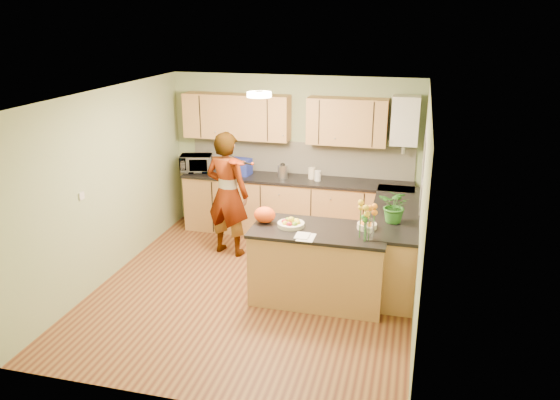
# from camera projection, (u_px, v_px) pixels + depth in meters

# --- Properties ---
(floor) EXTENTS (4.50, 4.50, 0.00)m
(floor) POSITION_uv_depth(u_px,v_px,m) (255.00, 288.00, 7.08)
(floor) COLOR #552918
(floor) RESTS_ON ground
(ceiling) EXTENTS (4.00, 4.50, 0.02)m
(ceiling) POSITION_uv_depth(u_px,v_px,m) (252.00, 95.00, 6.28)
(ceiling) COLOR white
(ceiling) RESTS_ON wall_back
(wall_back) EXTENTS (4.00, 0.02, 2.50)m
(wall_back) POSITION_uv_depth(u_px,v_px,m) (294.00, 154.00, 8.74)
(wall_back) COLOR #91A575
(wall_back) RESTS_ON floor
(wall_front) EXTENTS (4.00, 0.02, 2.50)m
(wall_front) POSITION_uv_depth(u_px,v_px,m) (176.00, 279.00, 4.62)
(wall_front) COLOR #91A575
(wall_front) RESTS_ON floor
(wall_left) EXTENTS (0.02, 4.50, 2.50)m
(wall_left) POSITION_uv_depth(u_px,v_px,m) (108.00, 185.00, 7.15)
(wall_left) COLOR #91A575
(wall_left) RESTS_ON floor
(wall_right) EXTENTS (0.02, 4.50, 2.50)m
(wall_right) POSITION_uv_depth(u_px,v_px,m) (421.00, 211.00, 6.21)
(wall_right) COLOR #91A575
(wall_right) RESTS_ON floor
(back_counter) EXTENTS (3.64, 0.62, 0.94)m
(back_counter) POSITION_uv_depth(u_px,v_px,m) (296.00, 207.00, 8.70)
(back_counter) COLOR #B27B47
(back_counter) RESTS_ON floor
(right_counter) EXTENTS (0.62, 2.24, 0.94)m
(right_counter) POSITION_uv_depth(u_px,v_px,m) (394.00, 243.00, 7.31)
(right_counter) COLOR #B27B47
(right_counter) RESTS_ON floor
(splashback) EXTENTS (3.60, 0.02, 0.52)m
(splashback) POSITION_uv_depth(u_px,v_px,m) (300.00, 158.00, 8.72)
(splashback) COLOR beige
(splashback) RESTS_ON back_counter
(upper_cabinets) EXTENTS (3.20, 0.34, 0.70)m
(upper_cabinets) POSITION_uv_depth(u_px,v_px,m) (281.00, 118.00, 8.44)
(upper_cabinets) COLOR #B27B47
(upper_cabinets) RESTS_ON wall_back
(boiler) EXTENTS (0.40, 0.30, 0.86)m
(boiler) POSITION_uv_depth(u_px,v_px,m) (405.00, 121.00, 7.99)
(boiler) COLOR silver
(boiler) RESTS_ON wall_back
(window_right) EXTENTS (0.01, 1.30, 1.05)m
(window_right) POSITION_uv_depth(u_px,v_px,m) (423.00, 172.00, 6.67)
(window_right) COLOR silver
(window_right) RESTS_ON wall_right
(light_switch) EXTENTS (0.02, 0.09, 0.09)m
(light_switch) POSITION_uv_depth(u_px,v_px,m) (82.00, 196.00, 6.58)
(light_switch) COLOR silver
(light_switch) RESTS_ON wall_left
(ceiling_lamp) EXTENTS (0.30, 0.30, 0.07)m
(ceiling_lamp) POSITION_uv_depth(u_px,v_px,m) (259.00, 94.00, 6.57)
(ceiling_lamp) COLOR #FFEABF
(ceiling_lamp) RESTS_ON ceiling
(peninsula_island) EXTENTS (1.63, 0.83, 0.93)m
(peninsula_island) POSITION_uv_depth(u_px,v_px,m) (318.00, 264.00, 6.69)
(peninsula_island) COLOR #B27B47
(peninsula_island) RESTS_ON floor
(fruit_dish) EXTENTS (0.33, 0.33, 0.11)m
(fruit_dish) POSITION_uv_depth(u_px,v_px,m) (291.00, 223.00, 6.61)
(fruit_dish) COLOR beige
(fruit_dish) RESTS_ON peninsula_island
(orange_bowl) EXTENTS (0.24, 0.24, 0.14)m
(orange_bowl) POSITION_uv_depth(u_px,v_px,m) (367.00, 224.00, 6.53)
(orange_bowl) COLOR beige
(orange_bowl) RESTS_ON peninsula_island
(flower_vase) EXTENTS (0.28, 0.28, 0.52)m
(flower_vase) POSITION_uv_depth(u_px,v_px,m) (370.00, 211.00, 6.12)
(flower_vase) COLOR silver
(flower_vase) RESTS_ON peninsula_island
(orange_bag) EXTENTS (0.33, 0.30, 0.20)m
(orange_bag) POSITION_uv_depth(u_px,v_px,m) (265.00, 215.00, 6.71)
(orange_bag) COLOR #E64712
(orange_bag) RESTS_ON peninsula_island
(papers) EXTENTS (0.19, 0.27, 0.01)m
(papers) POSITION_uv_depth(u_px,v_px,m) (306.00, 237.00, 6.28)
(papers) COLOR silver
(papers) RESTS_ON peninsula_island
(violinist) EXTENTS (0.75, 0.57, 1.84)m
(violinist) POSITION_uv_depth(u_px,v_px,m) (227.00, 194.00, 7.87)
(violinist) COLOR tan
(violinist) RESTS_ON floor
(violin) EXTENTS (0.57, 0.50, 0.14)m
(violin) POSITION_uv_depth(u_px,v_px,m) (235.00, 162.00, 7.45)
(violin) COLOR #551705
(violin) RESTS_ON violinist
(microwave) EXTENTS (0.57, 0.46, 0.28)m
(microwave) POSITION_uv_depth(u_px,v_px,m) (196.00, 163.00, 8.88)
(microwave) COLOR silver
(microwave) RESTS_ON back_counter
(blue_box) EXTENTS (0.35, 0.28, 0.26)m
(blue_box) POSITION_uv_depth(u_px,v_px,m) (241.00, 167.00, 8.72)
(blue_box) COLOR #202E96
(blue_box) RESTS_ON back_counter
(kettle) EXTENTS (0.15, 0.15, 0.29)m
(kettle) POSITION_uv_depth(u_px,v_px,m) (283.00, 171.00, 8.52)
(kettle) COLOR #BCBCC1
(kettle) RESTS_ON back_counter
(jar_cream) EXTENTS (0.15, 0.15, 0.18)m
(jar_cream) POSITION_uv_depth(u_px,v_px,m) (312.00, 173.00, 8.50)
(jar_cream) COLOR beige
(jar_cream) RESTS_ON back_counter
(jar_white) EXTENTS (0.13, 0.13, 0.16)m
(jar_white) POSITION_uv_depth(u_px,v_px,m) (318.00, 176.00, 8.40)
(jar_white) COLOR silver
(jar_white) RESTS_ON back_counter
(potted_plant) EXTENTS (0.49, 0.46, 0.43)m
(potted_plant) POSITION_uv_depth(u_px,v_px,m) (396.00, 206.00, 6.67)
(potted_plant) COLOR #2E7326
(potted_plant) RESTS_ON right_counter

